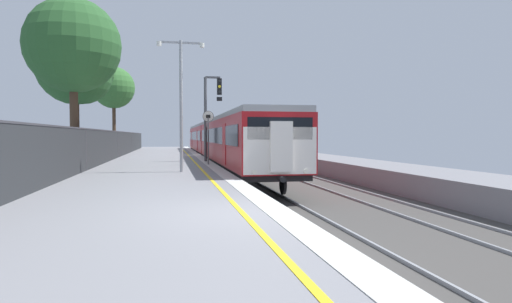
% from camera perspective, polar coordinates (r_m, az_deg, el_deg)
% --- Properties ---
extents(ground, '(17.40, 110.00, 1.21)m').
position_cam_1_polar(ground, '(9.99, 15.58, -10.50)').
color(ground, gray).
extents(commuter_train_at_platform, '(2.83, 41.20, 3.81)m').
position_cam_1_polar(commuter_train_at_platform, '(35.61, -4.94, 1.59)').
color(commuter_train_at_platform, maroon).
rests_on(commuter_train_at_platform, ground).
extents(signal_gantry, '(1.10, 0.24, 5.17)m').
position_cam_1_polar(signal_gantry, '(26.75, -6.06, 5.62)').
color(signal_gantry, '#47474C').
rests_on(signal_gantry, ground).
extents(speed_limit_sign, '(0.59, 0.08, 2.90)m').
position_cam_1_polar(speed_limit_sign, '(23.60, -6.27, 2.74)').
color(speed_limit_sign, '#59595B').
rests_on(speed_limit_sign, ground).
extents(platform_lamp_mid, '(2.00, 0.20, 5.62)m').
position_cam_1_polar(platform_lamp_mid, '(19.03, -9.78, 7.36)').
color(platform_lamp_mid, '#93999E').
rests_on(platform_lamp_mid, ground).
extents(background_tree_left, '(4.27, 4.27, 7.79)m').
position_cam_1_polar(background_tree_left, '(21.91, -22.82, 12.41)').
color(background_tree_left, '#473323').
rests_on(background_tree_left, ground).
extents(background_tree_centre, '(4.21, 4.21, 8.55)m').
position_cam_1_polar(background_tree_centre, '(46.91, -18.19, 7.81)').
color(background_tree_centre, '#473323').
rests_on(background_tree_centre, ground).
extents(background_tree_right, '(4.48, 4.48, 7.87)m').
position_cam_1_polar(background_tree_right, '(27.98, -22.34, 9.92)').
color(background_tree_right, '#473323').
rests_on(background_tree_right, ground).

